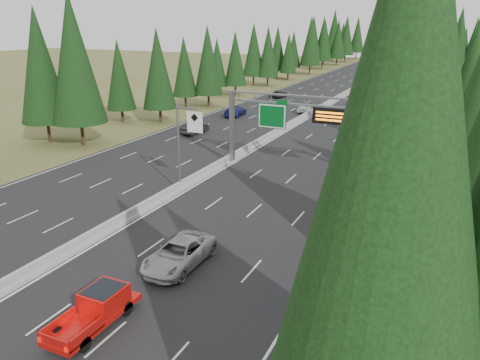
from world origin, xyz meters
The scene contains 19 objects.
road centered at (0.00, 80.00, 0.04)m, with size 32.00×260.00×0.08m, color black.
shoulder_right centered at (17.80, 80.00, 0.03)m, with size 3.60×260.00×0.06m, color olive.
shoulder_left centered at (-17.80, 80.00, 0.03)m, with size 3.60×260.00×0.06m, color brown.
median_barrier centered at (0.00, 80.00, 0.41)m, with size 0.70×260.00×0.85m.
sign_gantry centered at (8.92, 34.88, 5.27)m, with size 16.75×0.98×7.80m.
hov_sign_pole centered at (0.58, 24.97, 4.72)m, with size 2.80×0.50×8.00m.
tree_row_right centered at (22.08, 74.53, 9.26)m, with size 12.57×240.65×18.86m.
tree_row_left centered at (-21.96, 74.20, 9.07)m, with size 11.92×243.18×18.95m.
silver_minivan centered at (7.33, 13.21, 0.90)m, with size 2.71×5.87×1.63m, color #A9A9AE.
red_pickup centered at (6.84, 6.43, 1.05)m, with size 1.91×5.35×1.74m.
car_ahead_green centered at (5.18, 64.61, 0.87)m, with size 1.87×4.66×1.59m, color #14572F.
car_ahead_dkred centered at (12.32, 80.81, 0.90)m, with size 1.74×4.99×1.64m, color #570C10.
car_ahead_dkgrey centered at (6.97, 83.39, 0.75)m, with size 1.88×4.62×1.34m, color black.
car_ahead_white centered at (6.15, 98.53, 0.73)m, with size 2.17×4.71×1.31m, color beige.
car_ahead_far centered at (1.50, 132.21, 0.80)m, with size 1.71×4.25×1.45m, color #222325.
car_onc_near centered at (-10.42, 45.33, 0.88)m, with size 1.69×4.85×1.60m, color black.
car_onc_blue centered at (-10.89, 59.05, 0.90)m, with size 2.30×5.66×1.64m, color navy.
car_onc_white centered at (-1.73, 66.85, 0.77)m, with size 1.62×4.02×1.37m, color white.
car_onc_far centered at (-11.47, 80.55, 0.79)m, with size 2.35×5.09×1.41m, color black.
Camera 1 is at (21.98, -8.92, 14.70)m, focal length 35.00 mm.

